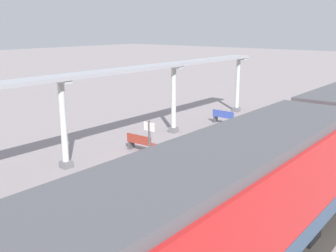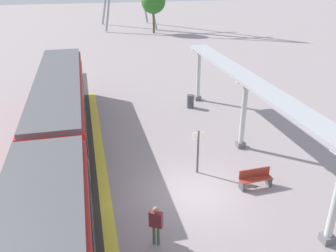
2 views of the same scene
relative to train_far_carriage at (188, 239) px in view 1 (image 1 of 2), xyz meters
name	(u,v)px [view 1 (image 1 of 2)]	position (x,y,z in m)	size (l,w,h in m)	color
ground_plane	(183,164)	(5.74, -7.52, -1.83)	(176.00, 176.00, 0.00)	gray
tactile_edge_strip	(264,186)	(1.84, -7.52, -1.83)	(0.50, 28.88, 0.01)	yellow
trackbed	(312,199)	(0.00, -7.52, -1.83)	(3.20, 40.88, 0.01)	#38332D
train_far_carriage	(188,239)	(0.00, 0.00, 0.00)	(2.65, 14.56, 3.48)	red
canopy_pillar_nearest	(238,85)	(9.43, -18.85, 0.11)	(1.10, 0.44, 3.83)	slate
canopy_pillar_second	(174,99)	(9.43, -11.52, 0.11)	(1.10, 0.44, 3.83)	slate
canopy_pillar_third	(63,124)	(9.43, -3.99, 0.11)	(1.10, 0.44, 3.83)	slate
canopy_beam	(123,70)	(9.43, -7.58, 2.08)	(1.20, 23.34, 0.16)	#A8AAB2
bench_near_end	(224,117)	(8.23, -15.11, -1.39)	(1.50, 0.45, 0.86)	#364BA4
bench_mid_platform	(140,143)	(8.47, -7.68, -1.39)	(1.52, 0.51, 0.86)	maroon
platform_info_sign	(149,141)	(6.32, -5.94, -0.51)	(0.56, 0.10, 2.20)	#4C4C51
passenger_waiting_near_edge	(260,138)	(3.43, -10.21, -0.82)	(0.51, 0.42, 1.62)	#456144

